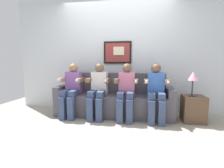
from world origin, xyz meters
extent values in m
plane|color=#9E9384|center=(0.00, 0.00, 0.00)|extent=(6.28, 6.28, 0.00)
cube|color=silver|center=(0.00, 0.77, 1.30)|extent=(4.83, 0.05, 2.60)
cube|color=black|center=(0.03, 0.72, 1.35)|extent=(0.63, 0.03, 0.50)
cube|color=maroon|center=(0.03, 0.71, 1.35)|extent=(0.55, 0.02, 0.42)
cube|color=beige|center=(0.06, 0.70, 1.38)|extent=(0.24, 0.02, 0.18)
cube|color=#514C56|center=(0.00, 0.29, 0.23)|extent=(2.15, 0.58, 0.45)
cube|color=#514C56|center=(0.00, 0.51, 0.68)|extent=(2.15, 0.14, 0.45)
cube|color=#514C56|center=(-1.15, 0.29, 0.31)|extent=(0.14, 0.58, 0.62)
cube|color=#514C56|center=(1.15, 0.29, 0.31)|extent=(0.14, 0.58, 0.62)
cube|color=#8C59A5|center=(-0.86, 0.28, 0.69)|extent=(0.32, 0.20, 0.48)
sphere|color=#9E7556|center=(-0.86, 0.28, 1.02)|extent=(0.19, 0.19, 0.19)
cube|color=#38476B|center=(-0.95, 0.08, 0.51)|extent=(0.12, 0.40, 0.12)
cube|color=#38476B|center=(-0.77, 0.08, 0.51)|extent=(0.12, 0.40, 0.12)
cube|color=#38476B|center=(-0.95, -0.12, 0.23)|extent=(0.12, 0.12, 0.45)
cube|color=#38476B|center=(-0.77, -0.12, 0.23)|extent=(0.12, 0.12, 0.45)
cube|color=#9E7556|center=(-1.05, 0.16, 0.77)|extent=(0.08, 0.28, 0.08)
cube|color=#9E7556|center=(-0.67, 0.16, 0.77)|extent=(0.08, 0.28, 0.08)
cube|color=white|center=(-0.67, 0.00, 0.78)|extent=(0.04, 0.13, 0.04)
cube|color=white|center=(-1.05, 0.00, 0.78)|extent=(0.04, 0.10, 0.04)
cube|color=white|center=(-0.29, 0.28, 0.69)|extent=(0.32, 0.20, 0.48)
sphere|color=brown|center=(-0.29, 0.28, 1.02)|extent=(0.19, 0.19, 0.19)
cube|color=#38476B|center=(-0.38, 0.08, 0.51)|extent=(0.12, 0.40, 0.12)
cube|color=#38476B|center=(-0.20, 0.08, 0.51)|extent=(0.12, 0.40, 0.12)
cube|color=#38476B|center=(-0.38, -0.12, 0.23)|extent=(0.12, 0.12, 0.45)
cube|color=#38476B|center=(-0.20, -0.12, 0.23)|extent=(0.12, 0.12, 0.45)
cube|color=brown|center=(-0.48, 0.16, 0.77)|extent=(0.08, 0.28, 0.08)
cube|color=brown|center=(-0.10, 0.16, 0.77)|extent=(0.08, 0.28, 0.08)
cube|color=white|center=(-0.10, 0.00, 0.78)|extent=(0.04, 0.13, 0.04)
cube|color=pink|center=(0.29, 0.28, 0.69)|extent=(0.32, 0.20, 0.48)
sphere|color=brown|center=(0.29, 0.28, 1.02)|extent=(0.19, 0.19, 0.19)
cube|color=#38476B|center=(0.20, 0.08, 0.51)|extent=(0.12, 0.40, 0.12)
cube|color=#38476B|center=(0.38, 0.08, 0.51)|extent=(0.12, 0.40, 0.12)
cube|color=#38476B|center=(0.20, -0.12, 0.23)|extent=(0.12, 0.12, 0.45)
cube|color=#38476B|center=(0.38, -0.12, 0.23)|extent=(0.12, 0.12, 0.45)
cube|color=brown|center=(0.10, 0.16, 0.77)|extent=(0.08, 0.28, 0.08)
cube|color=brown|center=(0.48, 0.16, 0.77)|extent=(0.08, 0.28, 0.08)
cube|color=white|center=(0.48, 0.00, 0.78)|extent=(0.04, 0.13, 0.04)
cube|color=#3F72CC|center=(0.86, 0.28, 0.69)|extent=(0.32, 0.20, 0.48)
sphere|color=brown|center=(0.86, 0.28, 1.02)|extent=(0.19, 0.19, 0.19)
cube|color=#38476B|center=(0.77, 0.08, 0.51)|extent=(0.12, 0.40, 0.12)
cube|color=#38476B|center=(0.95, 0.08, 0.51)|extent=(0.12, 0.40, 0.12)
cube|color=#38476B|center=(0.77, -0.12, 0.23)|extent=(0.12, 0.12, 0.45)
cube|color=#38476B|center=(0.95, -0.12, 0.23)|extent=(0.12, 0.12, 0.45)
cube|color=brown|center=(0.67, 0.16, 0.77)|extent=(0.08, 0.28, 0.08)
cube|color=brown|center=(1.05, 0.16, 0.77)|extent=(0.08, 0.28, 0.08)
cube|color=white|center=(1.05, 0.00, 0.78)|extent=(0.04, 0.13, 0.04)
cube|color=white|center=(0.67, 0.00, 0.78)|extent=(0.04, 0.10, 0.04)
cube|color=brown|center=(1.57, 0.22, 0.25)|extent=(0.40, 0.40, 0.50)
cylinder|color=#333338|center=(1.52, 0.19, 0.51)|extent=(0.14, 0.14, 0.02)
cylinder|color=#333338|center=(1.52, 0.19, 0.66)|extent=(0.02, 0.02, 0.28)
cone|color=pink|center=(1.52, 0.19, 0.88)|extent=(0.22, 0.22, 0.16)
camera|label=1|loc=(0.58, -3.15, 1.14)|focal=27.15mm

